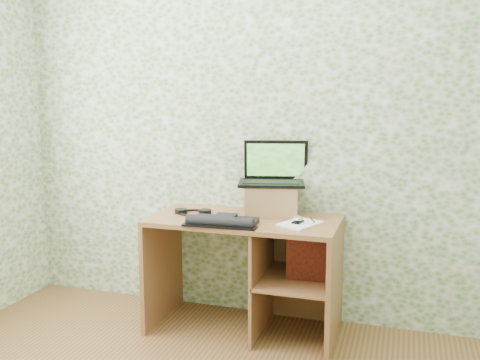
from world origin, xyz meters
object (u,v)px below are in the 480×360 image
(desk, at_px, (257,258))
(laptop, at_px, (273,174))
(notepad, at_px, (300,224))
(riser, at_px, (271,200))
(keyboard, at_px, (223,221))

(desk, xyz_separation_m, laptop, (0.06, 0.16, 0.53))
(desk, height_order, notepad, notepad)
(notepad, bearing_deg, riser, 163.59)
(keyboard, xyz_separation_m, notepad, (0.45, 0.14, -0.02))
(laptop, relative_size, notepad, 1.80)
(riser, xyz_separation_m, laptop, (0.00, 0.05, 0.17))
(keyboard, bearing_deg, riser, 55.91)
(keyboard, bearing_deg, desk, 53.89)
(notepad, bearing_deg, keyboard, -138.23)
(keyboard, bearing_deg, laptop, 58.99)
(laptop, distance_m, notepad, 0.43)
(desk, distance_m, keyboard, 0.40)
(riser, height_order, laptop, laptop)
(laptop, bearing_deg, keyboard, -132.40)
(laptop, xyz_separation_m, notepad, (0.24, -0.25, -0.26))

